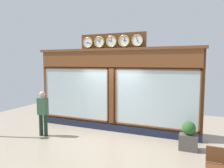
{
  "coord_description": "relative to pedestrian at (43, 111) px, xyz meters",
  "views": [
    {
      "loc": [
        -3.21,
        7.71,
        2.73
      ],
      "look_at": [
        0.0,
        0.0,
        1.9
      ],
      "focal_mm": 34.15,
      "sensor_mm": 36.0,
      "label": 1
    }
  ],
  "objects": [
    {
      "name": "ground_plane",
      "position": [
        -2.16,
        1.29,
        -0.93
      ],
      "size": [
        14.0,
        14.0,
        0.0
      ],
      "primitive_type": "plane",
      "color": "gray"
    },
    {
      "name": "shop_facade",
      "position": [
        -2.16,
        -1.63,
        0.76
      ],
      "size": [
        6.86,
        0.42,
        3.87
      ],
      "color": "#5B3319",
      "rests_on": "ground_plane"
    },
    {
      "name": "pedestrian",
      "position": [
        0.0,
        0.0,
        0.0
      ],
      "size": [
        0.38,
        0.26,
        1.69
      ],
      "color": "#1C2F21",
      "rests_on": "ground_plane"
    },
    {
      "name": "planter_box",
      "position": [
        -5.1,
        -0.69,
        -0.68
      ],
      "size": [
        0.56,
        0.36,
        0.5
      ],
      "primitive_type": "cube",
      "color": "#4C4742",
      "rests_on": "ground_plane"
    },
    {
      "name": "planter_shrub",
      "position": [
        -5.1,
        -0.69,
        -0.22
      ],
      "size": [
        0.42,
        0.42,
        0.42
      ],
      "primitive_type": "sphere",
      "color": "#285623",
      "rests_on": "planter_box"
    }
  ]
}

